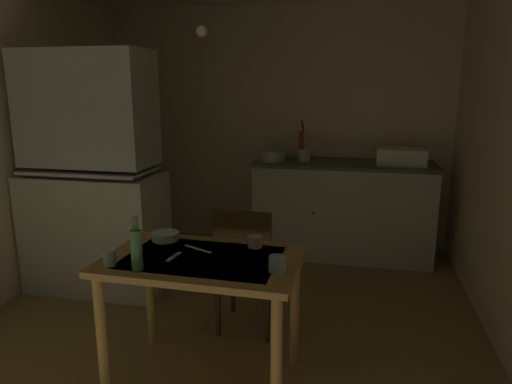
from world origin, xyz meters
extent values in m
plane|color=olive|center=(0.00, 0.00, 0.00)|extent=(4.53, 4.53, 0.00)
cube|color=beige|center=(0.00, 1.81, 1.21)|extent=(3.63, 0.10, 2.43)
cube|color=#B2B4AD|center=(-1.20, 0.24, 0.48)|extent=(1.08, 0.55, 0.96)
cube|color=#ACB5B0|center=(-1.20, 0.24, 1.47)|extent=(1.00, 0.47, 0.88)
cube|color=#ADB3B3|center=(-1.20, 0.22, 0.99)|extent=(0.98, 0.49, 0.02)
cube|color=#B2B4AD|center=(0.73, 1.44, 0.45)|extent=(1.68, 0.60, 0.90)
cube|color=#4D5245|center=(0.73, 1.44, 0.91)|extent=(1.71, 0.63, 0.03)
sphere|color=#2D2823|center=(0.48, 1.13, 0.49)|extent=(0.02, 0.02, 0.02)
cube|color=silver|center=(1.25, 1.44, 1.00)|extent=(0.44, 0.34, 0.15)
cube|color=black|center=(1.25, 1.44, 1.07)|extent=(0.38, 0.28, 0.01)
cylinder|color=maroon|center=(0.32, 1.49, 1.07)|extent=(0.05, 0.05, 0.28)
cylinder|color=maroon|center=(0.32, 1.42, 1.17)|extent=(0.03, 0.12, 0.03)
cylinder|color=maroon|center=(0.32, 1.55, 1.26)|extent=(0.02, 0.16, 0.12)
cylinder|color=#9EB2C6|center=(0.04, 1.39, 0.98)|extent=(0.27, 0.27, 0.10)
cylinder|color=beige|center=(0.34, 1.47, 0.98)|extent=(0.13, 0.13, 0.11)
cube|color=#9D7643|center=(0.05, -0.77, 0.72)|extent=(1.07, 0.71, 0.04)
cube|color=silver|center=(0.05, -0.77, 0.74)|extent=(0.84, 0.55, 0.00)
cylinder|color=olive|center=(-0.42, -1.04, 0.35)|extent=(0.06, 0.06, 0.70)
cylinder|color=#9D733E|center=(0.51, -1.06, 0.35)|extent=(0.06, 0.06, 0.70)
cylinder|color=olive|center=(-0.41, -0.48, 0.35)|extent=(0.06, 0.06, 0.70)
cylinder|color=#A26F47|center=(0.53, -0.50, 0.35)|extent=(0.06, 0.06, 0.70)
cube|color=#3C2A1A|center=(0.16, -0.13, 0.44)|extent=(0.41, 0.41, 0.03)
cube|color=#3C2F16|center=(0.16, -0.32, 0.67)|extent=(0.38, 0.03, 0.42)
cylinder|color=#3C2A1A|center=(0.34, 0.04, 0.21)|extent=(0.04, 0.04, 0.43)
cylinder|color=#3C2A1A|center=(0.00, 0.04, 0.21)|extent=(0.04, 0.04, 0.43)
cylinder|color=#3C2A1A|center=(0.33, -0.30, 0.21)|extent=(0.04, 0.04, 0.43)
cylinder|color=#3C2A1A|center=(-0.01, -0.30, 0.21)|extent=(0.04, 0.04, 0.43)
cylinder|color=#ADD1C1|center=(-0.26, -0.55, 0.76)|extent=(0.16, 0.16, 0.05)
cylinder|color=tan|center=(0.29, -0.55, 0.77)|extent=(0.09, 0.09, 0.07)
cylinder|color=#ADD1C1|center=(-0.38, -0.98, 0.78)|extent=(0.07, 0.07, 0.08)
cylinder|color=#9EB2C6|center=(0.48, -0.87, 0.78)|extent=(0.09, 0.09, 0.08)
cylinder|color=#4C7F56|center=(-0.21, -1.01, 0.84)|extent=(0.06, 0.06, 0.21)
cylinder|color=#4C7F56|center=(-0.21, -1.01, 0.98)|extent=(0.03, 0.03, 0.07)
cube|color=silver|center=(-0.01, -0.66, 0.74)|extent=(0.19, 0.10, 0.00)
cube|color=beige|center=(-0.10, -0.80, 0.74)|extent=(0.04, 0.14, 0.00)
sphere|color=#F9EFCC|center=(-0.26, 0.24, 2.01)|extent=(0.08, 0.08, 0.08)
camera|label=1|loc=(0.84, -3.02, 1.65)|focal=32.58mm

